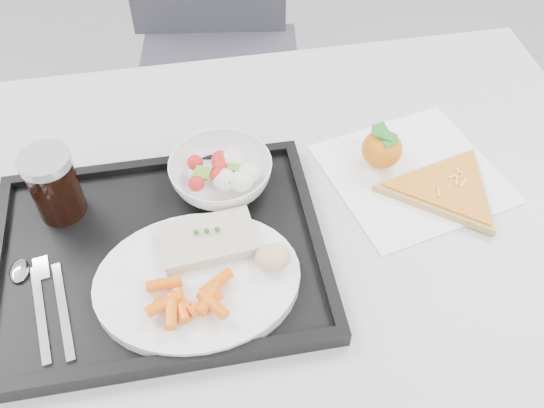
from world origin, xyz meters
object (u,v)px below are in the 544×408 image
(dinner_plate, at_px, (198,281))
(tangerine, at_px, (382,149))
(cola_glass, at_px, (54,184))
(chair, at_px, (213,31))
(table, at_px, (245,248))
(pizza_slice, at_px, (446,189))
(salad_bowl, at_px, (221,174))
(tray, at_px, (160,255))

(dinner_plate, xyz_separation_m, tangerine, (0.30, 0.18, 0.01))
(cola_glass, relative_size, tangerine, 1.50)
(dinner_plate, distance_m, tangerine, 0.36)
(chair, bearing_deg, cola_glass, -110.81)
(cola_glass, xyz_separation_m, tangerine, (0.48, 0.02, -0.04))
(table, bearing_deg, pizza_slice, -0.38)
(salad_bowl, bearing_deg, tray, -132.17)
(chair, bearing_deg, tray, -100.34)
(table, xyz_separation_m, tray, (-0.12, -0.05, 0.08))
(chair, xyz_separation_m, pizza_slice, (0.28, -0.82, 0.22))
(dinner_plate, height_order, tangerine, tangerine)
(table, relative_size, tangerine, 16.71)
(table, relative_size, salad_bowl, 7.89)
(table, xyz_separation_m, dinner_plate, (-0.08, -0.11, 0.09))
(chair, height_order, pizza_slice, chair)
(table, distance_m, salad_bowl, 0.12)
(dinner_plate, relative_size, tangerine, 3.76)
(dinner_plate, bearing_deg, chair, 83.23)
(tray, height_order, tangerine, tangerine)
(tray, bearing_deg, dinner_plate, -52.18)
(table, height_order, cola_glass, cola_glass)
(chair, xyz_separation_m, tangerine, (0.19, -0.74, 0.25))
(dinner_plate, bearing_deg, tray, 127.82)
(table, xyz_separation_m, tangerine, (0.23, 0.07, 0.10))
(dinner_plate, relative_size, cola_glass, 2.50)
(table, xyz_separation_m, chair, (0.04, 0.82, -0.15))
(tangerine, distance_m, pizza_slice, 0.11)
(table, xyz_separation_m, pizza_slice, (0.31, -0.00, 0.08))
(chair, bearing_deg, table, -92.46)
(tray, bearing_deg, pizza_slice, 6.10)
(dinner_plate, xyz_separation_m, salad_bowl, (0.05, 0.17, 0.01))
(salad_bowl, height_order, tangerine, tangerine)
(table, bearing_deg, dinner_plate, -124.32)
(salad_bowl, distance_m, pizza_slice, 0.34)
(tangerine, bearing_deg, chair, 104.67)
(chair, xyz_separation_m, dinner_plate, (-0.11, -0.93, 0.24))
(table, distance_m, pizza_slice, 0.32)
(salad_bowl, relative_size, tangerine, 2.12)
(dinner_plate, height_order, salad_bowl, salad_bowl)
(chair, relative_size, pizza_slice, 3.50)
(tray, relative_size, cola_glass, 4.17)
(salad_bowl, relative_size, cola_glass, 1.41)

